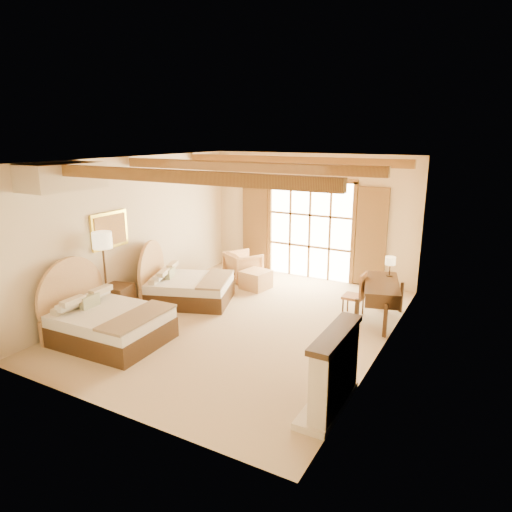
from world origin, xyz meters
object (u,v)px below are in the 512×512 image
Objects in this scene: armchair at (243,266)px; nightstand at (118,300)px; bed_far at (184,285)px; desk at (380,300)px; bed_near at (104,320)px.

nightstand is at bearing 101.58° from armchair.
armchair is (0.39, 1.97, 0.01)m from bed_far.
desk is at bearing -165.11° from armchair.
bed_far is 1.37× the size of desk.
armchair is 3.91m from desk.
bed_near reaches higher than desk.
nightstand is (-0.69, -1.33, -0.04)m from bed_far.
bed_near is at bearing -67.16° from nightstand.
armchair is at bearing 58.58° from bed_far.
nightstand is 0.79× the size of armchair.
desk reaches higher than nightstand.
desk is at bearing -7.16° from bed_far.
desk is (4.86, 2.29, 0.12)m from nightstand.
nightstand is 5.38m from desk.
bed_far reaches higher than armchair.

